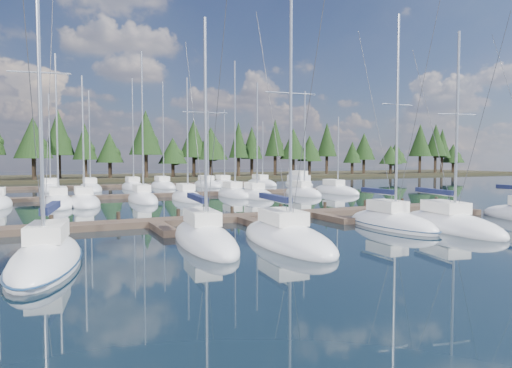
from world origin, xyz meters
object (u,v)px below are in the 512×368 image
main_dock (241,219)px  front_sailboat_4 (391,223)px  front_sailboat_1 (46,259)px  motor_yacht_right (299,182)px  front_sailboat_5 (449,225)px  front_sailboat_3 (286,238)px  front_sailboat_2 (204,238)px

main_dock → front_sailboat_4: 10.00m
front_sailboat_1 → front_sailboat_4: bearing=6.5°
front_sailboat_4 → motor_yacht_right: bearing=67.1°
front_sailboat_5 → motor_yacht_right: size_ratio=1.63×
front_sailboat_1 → front_sailboat_3: 11.22m
front_sailboat_1 → motor_yacht_right: 58.92m
front_sailboat_3 → motor_yacht_right: (26.76, 44.83, 0.16)m
front_sailboat_3 → motor_yacht_right: front_sailboat_3 is taller
main_dock → front_sailboat_2: bearing=-125.9°
front_sailboat_2 → motor_yacht_right: 52.88m
front_sailboat_1 → front_sailboat_2: size_ratio=1.16×
front_sailboat_1 → front_sailboat_2: bearing=14.8°
motor_yacht_right → main_dock: bearing=-125.3°
main_dock → motor_yacht_right: (25.67, 36.27, 0.23)m
front_sailboat_1 → main_dock: bearing=35.5°
front_sailboat_4 → motor_yacht_right: (18.08, 42.79, 0.15)m
front_sailboat_2 → front_sailboat_1: bearing=-165.2°
front_sailboat_2 → front_sailboat_3: size_ratio=0.87×
front_sailboat_4 → front_sailboat_5: (2.83, -2.04, -0.02)m
front_sailboat_2 → front_sailboat_5: front_sailboat_5 is taller
front_sailboat_4 → motor_yacht_right: 46.45m
front_sailboat_1 → motor_yacht_right: size_ratio=1.79×
front_sailboat_3 → front_sailboat_2: bearing=156.0°
front_sailboat_1 → front_sailboat_4: 20.02m
front_sailboat_2 → front_sailboat_3: bearing=-24.0°
main_dock → front_sailboat_3: front_sailboat_3 is taller
main_dock → front_sailboat_1: bearing=-144.5°
front_sailboat_3 → front_sailboat_5: size_ratio=1.08×
front_sailboat_3 → front_sailboat_4: bearing=13.3°
main_dock → front_sailboat_5: front_sailboat_5 is taller
front_sailboat_5 → motor_yacht_right: (15.25, 44.82, 0.16)m
front_sailboat_1 → front_sailboat_2: front_sailboat_1 is taller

